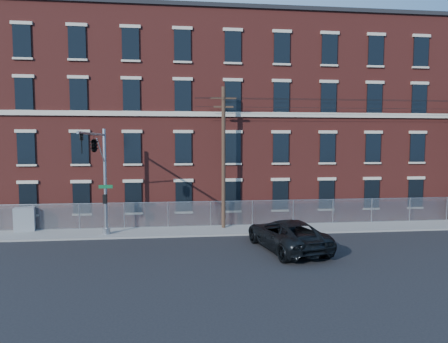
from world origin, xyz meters
name	(u,v)px	position (x,y,z in m)	size (l,w,h in m)	color
ground	(199,252)	(0.00, 0.00, 0.00)	(140.00, 140.00, 0.00)	black
sidewalk	(360,227)	(12.00, 5.00, 0.06)	(65.00, 3.00, 0.12)	gray
mill_building	(319,122)	(12.00, 13.93, 8.15)	(55.30, 14.32, 16.30)	maroon
chain_link_fence	(352,210)	(12.00, 6.30, 1.06)	(59.06, 0.06, 1.85)	#A5A8AD
traffic_signal_mast	(97,157)	(-6.00, 2.18, 5.39)	(0.90, 6.75, 7.00)	#9EA0A5
utility_pole_near	(224,155)	(2.00, 5.60, 5.34)	(1.80, 0.28, 10.00)	#452F22
pickup_truck	(287,234)	(5.09, -0.01, 0.89)	(2.94, 6.37, 1.77)	black
utility_cabinet	(25,219)	(-11.77, 6.00, 0.94)	(1.31, 0.66, 1.64)	gray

